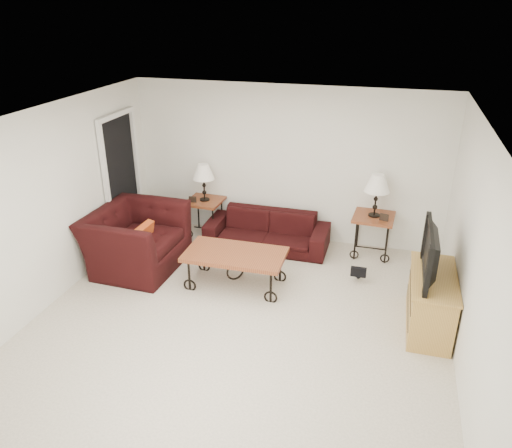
{
  "coord_description": "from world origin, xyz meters",
  "views": [
    {
      "loc": [
        1.58,
        -4.89,
        3.64
      ],
      "look_at": [
        0.0,
        0.7,
        1.0
      ],
      "focal_mm": 34.73,
      "sensor_mm": 36.0,
      "label": 1
    }
  ],
  "objects_px": {
    "tv_stand": "(430,302)",
    "armchair": "(136,239)",
    "sofa": "(267,231)",
    "backpack": "(359,266)",
    "side_table_left": "(205,217)",
    "lamp_right": "(376,196)",
    "coffee_table": "(235,269)",
    "lamp_left": "(204,182)",
    "side_table_right": "(372,235)",
    "television": "(437,254)"
  },
  "relations": [
    {
      "from": "side_table_right",
      "to": "lamp_left",
      "type": "distance_m",
      "value": 2.8
    },
    {
      "from": "side_table_left",
      "to": "lamp_right",
      "type": "relative_size",
      "value": 0.94
    },
    {
      "from": "side_table_left",
      "to": "lamp_left",
      "type": "height_order",
      "value": "lamp_left"
    },
    {
      "from": "armchair",
      "to": "lamp_right",
      "type": "bearing_deg",
      "value": -66.28
    },
    {
      "from": "coffee_table",
      "to": "tv_stand",
      "type": "xyz_separation_m",
      "value": [
        2.54,
        -0.27,
        0.09
      ]
    },
    {
      "from": "lamp_left",
      "to": "backpack",
      "type": "bearing_deg",
      "value": -17.11
    },
    {
      "from": "sofa",
      "to": "tv_stand",
      "type": "height_order",
      "value": "tv_stand"
    },
    {
      "from": "side_table_right",
      "to": "television",
      "type": "relative_size",
      "value": 0.63
    },
    {
      "from": "side_table_left",
      "to": "tv_stand",
      "type": "distance_m",
      "value": 3.93
    },
    {
      "from": "lamp_left",
      "to": "tv_stand",
      "type": "height_order",
      "value": "lamp_left"
    },
    {
      "from": "side_table_left",
      "to": "tv_stand",
      "type": "relative_size",
      "value": 0.53
    },
    {
      "from": "side_table_left",
      "to": "lamp_right",
      "type": "xyz_separation_m",
      "value": [
        2.74,
        0.0,
        0.68
      ]
    },
    {
      "from": "side_table_right",
      "to": "lamp_right",
      "type": "xyz_separation_m",
      "value": [
        0.0,
        0.0,
        0.66
      ]
    },
    {
      "from": "television",
      "to": "side_table_right",
      "type": "bearing_deg",
      "value": -155.67
    },
    {
      "from": "lamp_right",
      "to": "television",
      "type": "relative_size",
      "value": 0.63
    },
    {
      "from": "sofa",
      "to": "armchair",
      "type": "distance_m",
      "value": 2.04
    },
    {
      "from": "sofa",
      "to": "armchair",
      "type": "xyz_separation_m",
      "value": [
        -1.69,
        -1.14,
        0.16
      ]
    },
    {
      "from": "sofa",
      "to": "side_table_left",
      "type": "xyz_separation_m",
      "value": [
        -1.12,
        0.18,
        0.03
      ]
    },
    {
      "from": "tv_stand",
      "to": "armchair",
      "type": "bearing_deg",
      "value": 174.5
    },
    {
      "from": "lamp_right",
      "to": "armchair",
      "type": "relative_size",
      "value": 0.48
    },
    {
      "from": "lamp_right",
      "to": "television",
      "type": "height_order",
      "value": "lamp_right"
    },
    {
      "from": "lamp_right",
      "to": "television",
      "type": "xyz_separation_m",
      "value": [
        0.78,
        -1.71,
        0.01
      ]
    },
    {
      "from": "sofa",
      "to": "armchair",
      "type": "height_order",
      "value": "armchair"
    },
    {
      "from": "tv_stand",
      "to": "television",
      "type": "height_order",
      "value": "television"
    },
    {
      "from": "tv_stand",
      "to": "backpack",
      "type": "height_order",
      "value": "tv_stand"
    },
    {
      "from": "side_table_right",
      "to": "television",
      "type": "xyz_separation_m",
      "value": [
        0.78,
        -1.71,
        0.67
      ]
    },
    {
      "from": "tv_stand",
      "to": "television",
      "type": "xyz_separation_m",
      "value": [
        -0.02,
        0.0,
        0.65
      ]
    },
    {
      "from": "sofa",
      "to": "lamp_left",
      "type": "relative_size",
      "value": 3.14
    },
    {
      "from": "lamp_left",
      "to": "coffee_table",
      "type": "relative_size",
      "value": 0.45
    },
    {
      "from": "side_table_left",
      "to": "backpack",
      "type": "height_order",
      "value": "side_table_left"
    },
    {
      "from": "side_table_left",
      "to": "lamp_left",
      "type": "distance_m",
      "value": 0.62
    },
    {
      "from": "coffee_table",
      "to": "side_table_left",
      "type": "bearing_deg",
      "value": 124.49
    },
    {
      "from": "coffee_table",
      "to": "backpack",
      "type": "height_order",
      "value": "coffee_table"
    },
    {
      "from": "side_table_left",
      "to": "side_table_right",
      "type": "height_order",
      "value": "side_table_right"
    },
    {
      "from": "lamp_right",
      "to": "tv_stand",
      "type": "bearing_deg",
      "value": -65.11
    },
    {
      "from": "side_table_left",
      "to": "backpack",
      "type": "distance_m",
      "value": 2.75
    },
    {
      "from": "side_table_left",
      "to": "coffee_table",
      "type": "distance_m",
      "value": 1.76
    },
    {
      "from": "coffee_table",
      "to": "armchair",
      "type": "distance_m",
      "value": 1.58
    },
    {
      "from": "lamp_left",
      "to": "television",
      "type": "relative_size",
      "value": 0.6
    },
    {
      "from": "lamp_right",
      "to": "backpack",
      "type": "xyz_separation_m",
      "value": [
        -0.11,
        -0.81,
        -0.77
      ]
    },
    {
      "from": "sofa",
      "to": "coffee_table",
      "type": "relative_size",
      "value": 1.43
    },
    {
      "from": "coffee_table",
      "to": "sofa",
      "type": "bearing_deg",
      "value": 84.53
    },
    {
      "from": "lamp_right",
      "to": "backpack",
      "type": "distance_m",
      "value": 1.12
    },
    {
      "from": "lamp_right",
      "to": "coffee_table",
      "type": "xyz_separation_m",
      "value": [
        -1.75,
        -1.45,
        -0.73
      ]
    },
    {
      "from": "armchair",
      "to": "backpack",
      "type": "xyz_separation_m",
      "value": [
        3.2,
        0.51,
        -0.23
      ]
    },
    {
      "from": "sofa",
      "to": "tv_stand",
      "type": "distance_m",
      "value": 2.87
    },
    {
      "from": "lamp_left",
      "to": "lamp_right",
      "type": "bearing_deg",
      "value": 0.0
    },
    {
      "from": "sofa",
      "to": "backpack",
      "type": "relative_size",
      "value": 4.49
    },
    {
      "from": "sofa",
      "to": "side_table_left",
      "type": "height_order",
      "value": "side_table_left"
    },
    {
      "from": "lamp_left",
      "to": "side_table_right",
      "type": "bearing_deg",
      "value": 0.0
    }
  ]
}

